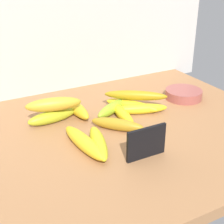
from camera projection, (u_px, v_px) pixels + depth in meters
counter_top at (103, 140)px, 95.86cm from camera, size 110.00×76.00×3.00cm
back_wall at (49, 1)px, 112.45cm from camera, size 130.00×2.00×70.00cm
chalkboard_sign at (146, 144)px, 83.42cm from camera, size 11.00×1.80×8.40cm
fruit_bowl at (184, 94)px, 118.61cm from camera, size 12.85×12.85×3.12cm
banana_0 at (122, 114)px, 104.00cm from camera, size 5.43×16.99×3.21cm
banana_1 at (140, 109)px, 107.20cm from camera, size 17.66×9.36×3.29cm
banana_2 at (98, 143)px, 87.68cm from camera, size 8.29×17.43×3.74cm
banana_3 at (117, 124)px, 97.34cm from camera, size 13.38×13.90×3.52cm
banana_4 at (113, 108)px, 107.79cm from camera, size 15.72×10.47×3.55cm
banana_5 at (76, 108)px, 107.20cm from camera, size 4.49×17.21×3.93cm
banana_6 at (84, 142)px, 87.72cm from camera, size 5.71×19.71×3.94cm
banana_7 at (131, 105)px, 109.63cm from camera, size 13.35×16.40×3.32cm
banana_8 at (52, 117)px, 101.49cm from camera, size 15.84×5.55×3.93cm
banana_9 at (53, 104)px, 99.74cm from camera, size 17.11×7.80×4.19cm
banana_10 at (136, 95)px, 108.78cm from camera, size 18.49×14.44×3.23cm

